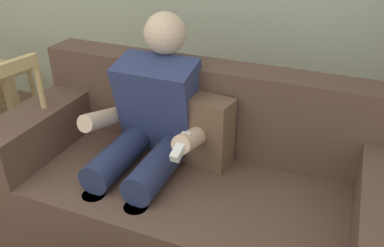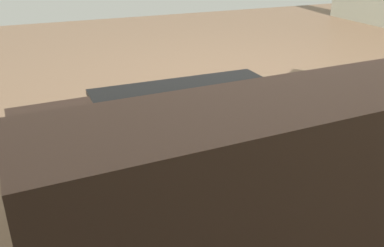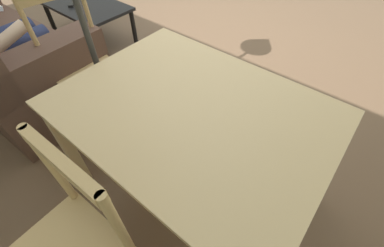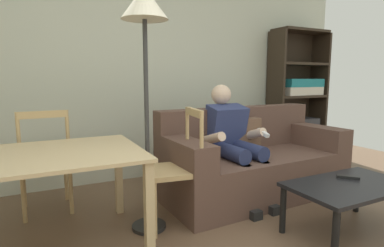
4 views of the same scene
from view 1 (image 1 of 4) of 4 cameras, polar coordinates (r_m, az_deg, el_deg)
couch at (r=2.05m, az=0.61°, el=-9.24°), size 1.98×0.93×0.92m
person_lounging at (r=1.99m, az=-6.20°, el=-1.36°), size 0.60×0.88×1.17m
dining_chair_facing_couch at (r=2.33m, az=-25.69°, el=-3.34°), size 0.48×0.48×0.98m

